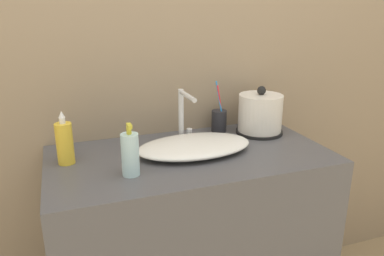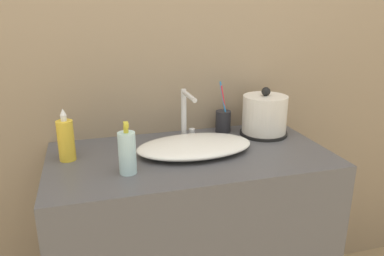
% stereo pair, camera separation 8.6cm
% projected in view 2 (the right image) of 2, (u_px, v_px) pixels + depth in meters
% --- Properties ---
extents(wall_back, '(6.00, 0.04, 2.60)m').
position_uv_depth(wall_back, '(171.00, 25.00, 1.52)').
color(wall_back, gray).
rests_on(wall_back, ground_plane).
extents(vanity_counter, '(1.04, 0.54, 0.85)m').
position_uv_depth(vanity_counter, '(191.00, 250.00, 1.53)').
color(vanity_counter, '#4C4C51').
rests_on(vanity_counter, ground_plane).
extents(sink_basin, '(0.44, 0.26, 0.05)m').
position_uv_depth(sink_basin, '(195.00, 146.00, 1.40)').
color(sink_basin, white).
rests_on(sink_basin, vanity_counter).
extents(faucet, '(0.06, 0.17, 0.21)m').
position_uv_depth(faucet, '(186.00, 112.00, 1.49)').
color(faucet, silver).
rests_on(faucet, vanity_counter).
extents(electric_kettle, '(0.20, 0.20, 0.21)m').
position_uv_depth(electric_kettle, '(264.00, 117.00, 1.58)').
color(electric_kettle, black).
rests_on(electric_kettle, vanity_counter).
extents(toothbrush_cup, '(0.07, 0.07, 0.23)m').
position_uv_depth(toothbrush_cup, '(223.00, 121.00, 1.62)').
color(toothbrush_cup, '#232328').
rests_on(toothbrush_cup, vanity_counter).
extents(lotion_bottle, '(0.06, 0.06, 0.18)m').
position_uv_depth(lotion_bottle, '(127.00, 152.00, 1.21)').
color(lotion_bottle, silver).
rests_on(lotion_bottle, vanity_counter).
extents(shampoo_bottle, '(0.06, 0.06, 0.19)m').
position_uv_depth(shampoo_bottle, '(66.00, 140.00, 1.31)').
color(shampoo_bottle, gold).
rests_on(shampoo_bottle, vanity_counter).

